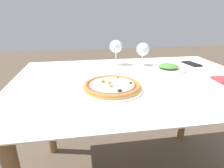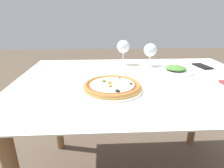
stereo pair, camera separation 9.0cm
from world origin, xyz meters
The scene contains 7 objects.
dining_table centered at (0.00, 0.00, 0.66)m, with size 1.37×0.97×0.75m.
pizza_plate centered at (-0.15, -0.13, 0.76)m, with size 0.30×0.30×0.04m.
fork centered at (-0.29, 0.08, 0.75)m, with size 0.06×0.17×0.00m.
wine_glass_far_left centered at (-0.05, 0.33, 0.87)m, with size 0.09×0.09×0.17m.
wine_glass_far_right centered at (0.13, 0.27, 0.86)m, with size 0.09×0.09×0.16m.
cell_phone centered at (0.49, 0.24, 0.75)m, with size 0.09×0.15×0.01m.
side_plate centered at (0.26, 0.14, 0.76)m, with size 0.22×0.22×0.04m.
Camera 2 is at (-0.20, -0.98, 1.10)m, focal length 30.00 mm.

